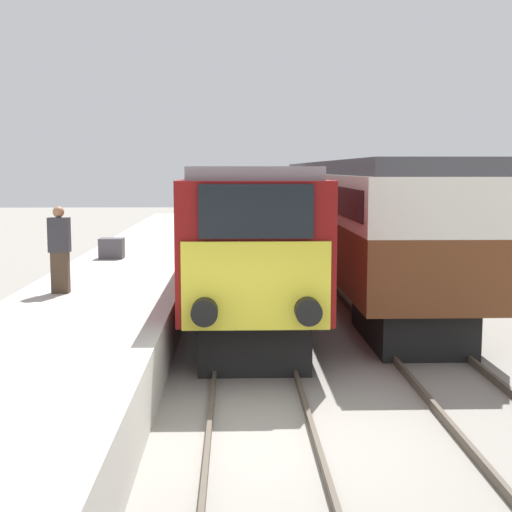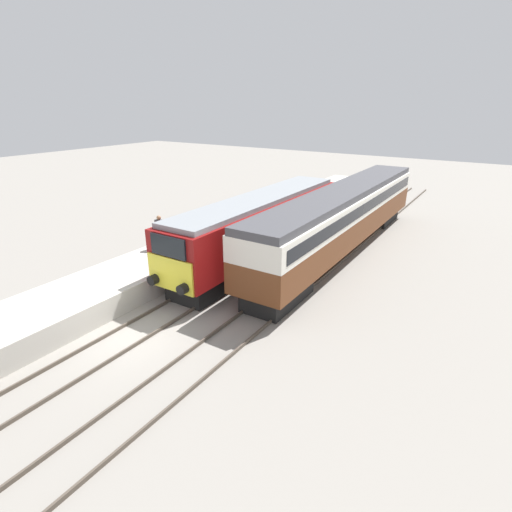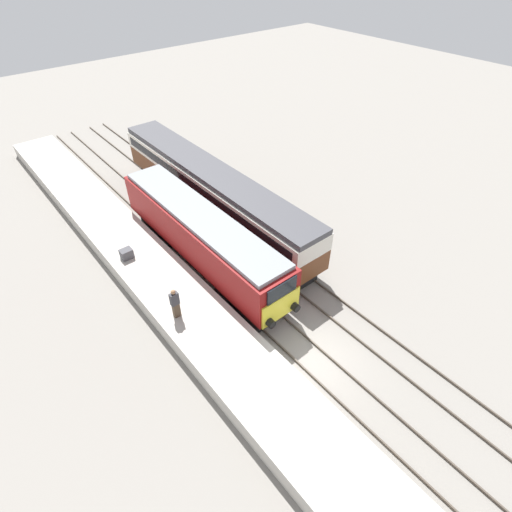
% 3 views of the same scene
% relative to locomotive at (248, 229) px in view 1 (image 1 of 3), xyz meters
% --- Properties ---
extents(ground_plane, '(120.00, 120.00, 0.00)m').
position_rel_locomotive_xyz_m(ground_plane, '(0.00, -9.50, -2.09)').
color(ground_plane, gray).
extents(platform_left, '(3.50, 50.00, 1.04)m').
position_rel_locomotive_xyz_m(platform_left, '(-3.30, -1.50, -1.57)').
color(platform_left, '#B7B2A8').
rests_on(platform_left, ground_plane).
extents(rails_near_track, '(1.51, 60.00, 0.14)m').
position_rel_locomotive_xyz_m(rails_near_track, '(0.00, -4.50, -2.02)').
color(rails_near_track, '#4C4238').
rests_on(rails_near_track, ground_plane).
extents(rails_far_track, '(1.50, 60.00, 0.14)m').
position_rel_locomotive_xyz_m(rails_far_track, '(3.40, -4.50, -2.02)').
color(rails_far_track, '#4C4238').
rests_on(rails_far_track, ground_plane).
extents(locomotive, '(2.70, 14.72, 3.72)m').
position_rel_locomotive_xyz_m(locomotive, '(0.00, 0.00, 0.00)').
color(locomotive, black).
rests_on(locomotive, ground_plane).
extents(passenger_carriage, '(2.75, 19.85, 3.89)m').
position_rel_locomotive_xyz_m(passenger_carriage, '(3.40, 3.81, 0.28)').
color(passenger_carriage, black).
rests_on(passenger_carriage, ground_plane).
extents(person_on_platform, '(0.44, 0.26, 1.85)m').
position_rel_locomotive_xyz_m(person_on_platform, '(-4.06, -3.71, -0.12)').
color(person_on_platform, '#473828').
rests_on(person_on_platform, platform_left).
extents(luggage_crate, '(0.70, 0.56, 0.60)m').
position_rel_locomotive_xyz_m(luggage_crate, '(-3.99, 2.24, -0.75)').
color(luggage_crate, '#4C4C51').
rests_on(luggage_crate, platform_left).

